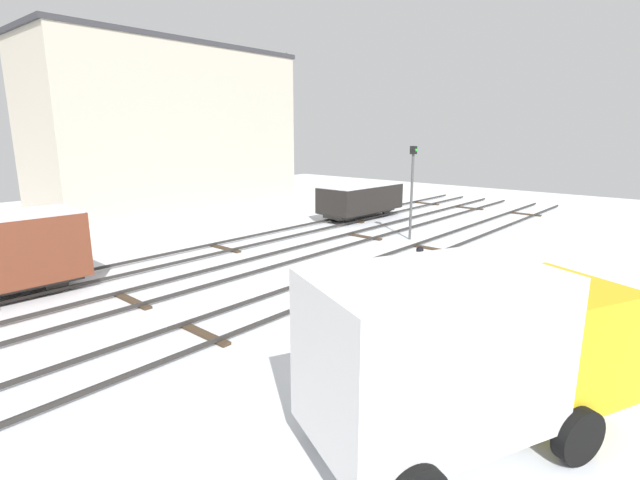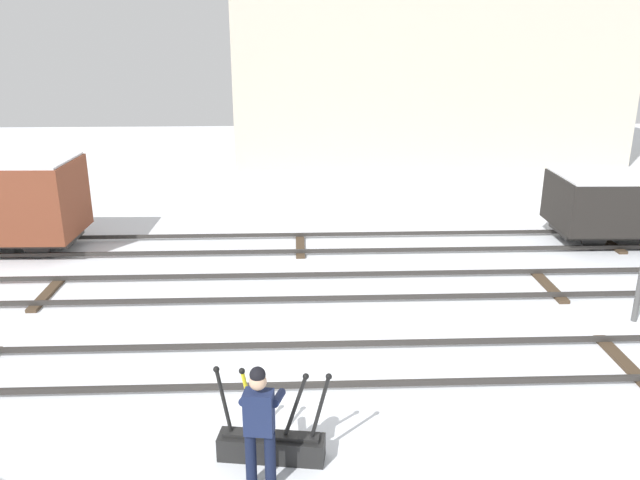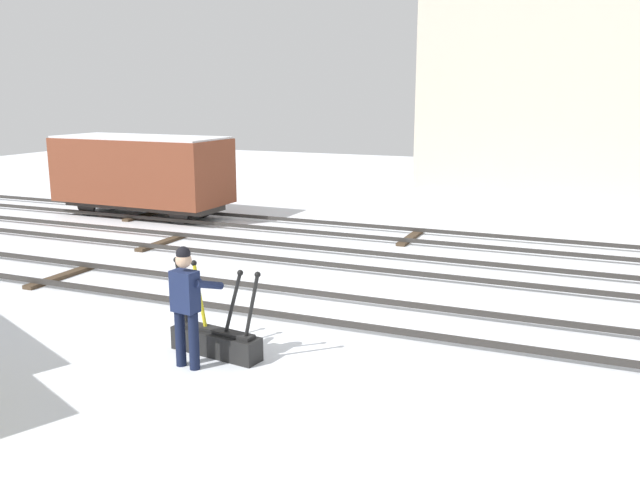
{
  "view_description": "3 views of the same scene",
  "coord_description": "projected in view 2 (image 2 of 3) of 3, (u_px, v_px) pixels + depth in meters",
  "views": [
    {
      "loc": [
        -12.17,
        -9.42,
        4.94
      ],
      "look_at": [
        -1.03,
        0.35,
        1.55
      ],
      "focal_mm": 26.52,
      "sensor_mm": 36.0,
      "label": 1
    },
    {
      "loc": [
        -0.12,
        -10.07,
        5.86
      ],
      "look_at": [
        0.41,
        2.94,
        1.48
      ],
      "focal_mm": 35.52,
      "sensor_mm": 36.0,
      "label": 2
    },
    {
      "loc": [
        4.77,
        -10.83,
        3.94
      ],
      "look_at": [
        -0.74,
        2.19,
        0.84
      ],
      "focal_mm": 38.14,
      "sensor_mm": 36.0,
      "label": 3
    }
  ],
  "objects": [
    {
      "name": "switch_lever_frame",
      "position": [
        272.0,
        443.0,
        8.99
      ],
      "size": [
        1.63,
        0.58,
        1.44
      ],
      "rotation": [
        0.0,
        0.0,
        -0.15
      ],
      "color": "black",
      "rests_on": "ground_plane"
    },
    {
      "name": "track_siding_far",
      "position": [
        300.0,
        243.0,
        17.76
      ],
      "size": [
        44.0,
        1.94,
        0.18
      ],
      "color": "#2D2B28",
      "rests_on": "ground_plane"
    },
    {
      "name": "track_siding_near",
      "position": [
        302.0,
        287.0,
        14.77
      ],
      "size": [
        44.0,
        1.94,
        0.18
      ],
      "color": "#2D2B28",
      "rests_on": "ground_plane"
    },
    {
      "name": "ground_plane",
      "position": [
        304.0,
        370.0,
        11.4
      ],
      "size": [
        60.0,
        60.0,
        0.0
      ],
      "primitive_type": "plane",
      "color": "silver"
    },
    {
      "name": "rail_worker",
      "position": [
        260.0,
        420.0,
        8.21
      ],
      "size": [
        0.61,
        0.74,
        1.81
      ],
      "rotation": [
        0.0,
        0.0,
        -0.15
      ],
      "color": "#111831",
      "rests_on": "ground_plane"
    },
    {
      "name": "track_main_line",
      "position": [
        304.0,
        364.0,
        11.37
      ],
      "size": [
        44.0,
        1.94,
        0.18
      ],
      "color": "#2D2B28",
      "rests_on": "ground_plane"
    },
    {
      "name": "apartment_building",
      "position": [
        426.0,
        41.0,
        28.9
      ],
      "size": [
        17.51,
        6.79,
        10.55
      ],
      "color": "beige",
      "rests_on": "ground_plane"
    }
  ]
}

